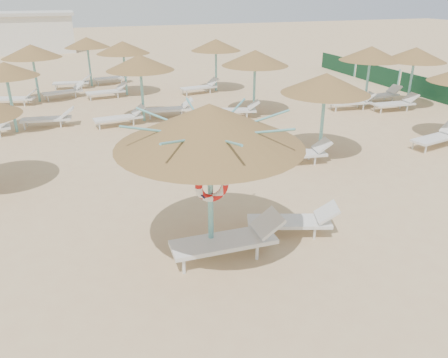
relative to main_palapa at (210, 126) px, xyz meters
name	(u,v)px	position (x,y,z in m)	size (l,w,h in m)	color
ground	(236,254)	(0.50, -0.17, -2.79)	(120.00, 120.00, 0.00)	tan
main_palapa	(210,126)	(0.00, 0.00, 0.00)	(3.57, 3.57, 3.20)	#69B6B5
lounger_main_a	(231,239)	(0.36, -0.20, -2.38)	(2.33, 0.74, 0.84)	silver
lounger_main_b	(295,220)	(2.03, 0.17, -2.44)	(2.07, 1.20, 0.72)	silver
palapa_field	(205,61)	(3.16, 10.59, -0.48)	(20.71, 16.68, 2.72)	#69B6B5
service_hut	(23,32)	(-5.50, 34.83, -1.14)	(8.40, 4.40, 3.25)	silver
windbreak_fence	(427,88)	(14.50, 9.79, -2.28)	(0.08, 19.84, 1.10)	#194D28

